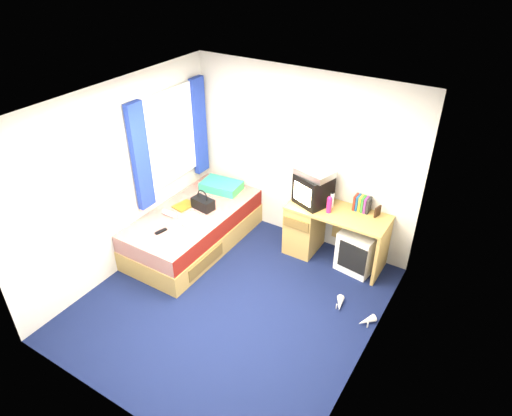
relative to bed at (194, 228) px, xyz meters
The scene contains 20 objects.
ground 1.33m from the bed, 32.46° to the right, with size 3.40×3.40×0.00m, color #0C1438.
room_shell 1.76m from the bed, 32.46° to the right, with size 3.40×3.40×3.40m.
bed is the anchor object (origin of this frame).
pillow 0.77m from the bed, 91.33° to the left, with size 0.56×0.36×0.12m, color #1B7EB5.
desk 1.69m from the bed, 26.01° to the left, with size 1.30×0.55×0.75m.
storage_cube 2.24m from the bed, 18.68° to the left, with size 0.45×0.45×0.56m, color white.
crt_tv 1.73m from the bed, 27.52° to the left, with size 0.51×0.49×0.40m.
vcr 1.85m from the bed, 27.63° to the left, with size 0.45×0.32×0.09m, color #B1B1B3.
book_row 2.29m from the bed, 24.00° to the left, with size 0.20×0.13×0.20m.
picture_frame 2.47m from the bed, 21.32° to the left, with size 0.02×0.12×0.14m, color black.
pink_water_bottle 1.90m from the bed, 20.82° to the left, with size 0.07×0.07×0.20m, color #E4206B.
aerosol_can 1.93m from the bed, 25.33° to the left, with size 0.05×0.05×0.19m, color white.
handbag 0.39m from the bed, 62.58° to the left, with size 0.33×0.21×0.29m.
towel 0.45m from the bed, 48.30° to the right, with size 0.27×0.23×0.09m, color white.
magazine 0.34m from the bed, 165.39° to the left, with size 0.21×0.28×0.01m, color gold.
water_bottle 0.44m from the bed, 129.21° to the right, with size 0.07×0.07×0.20m, color white.
colour_swatch_fan 0.64m from the bed, 78.66° to the right, with size 0.22×0.06×0.01m, color gold.
remote_control 0.65m from the bed, 93.90° to the right, with size 0.05×0.16×0.02m, color black.
window_assembly 1.25m from the bed, 155.84° to the left, with size 0.11×1.42×1.40m.
white_heels 2.42m from the bed, ahead, with size 0.54×0.33×0.09m.
Camera 1 is at (2.37, -3.27, 3.85)m, focal length 32.00 mm.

